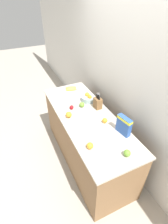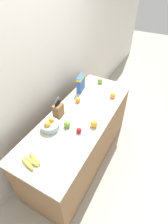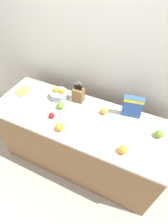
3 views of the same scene
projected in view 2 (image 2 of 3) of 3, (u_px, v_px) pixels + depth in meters
ground_plane at (81, 157)px, 2.85m from camera, size 14.00×14.00×0.00m
wall_back at (39, 78)px, 2.20m from camera, size 9.00×0.06×2.60m
counter at (80, 139)px, 2.54m from camera, size 2.01×0.74×0.91m
knife_block at (58, 110)px, 2.19m from camera, size 0.13×0.10×0.28m
cereal_box at (81, 83)px, 2.59m from camera, size 0.21×0.10×0.25m
fruit_bowl at (50, 125)px, 2.04m from camera, size 0.22×0.22×0.13m
banana_bunch at (31, 161)px, 1.72m from camera, size 0.17×0.22×0.04m
apple_front at (100, 81)px, 2.80m from camera, size 0.08×0.08×0.08m
apple_middle at (79, 130)px, 2.01m from camera, size 0.06×0.06×0.06m
apple_leftmost at (67, 124)px, 2.07m from camera, size 0.08×0.08×0.08m
orange_back_center at (94, 124)px, 2.07m from camera, size 0.09×0.09×0.09m
orange_front_center at (78, 100)px, 2.43m from camera, size 0.07×0.07×0.07m
orange_front_right at (113, 95)px, 2.51m from camera, size 0.08×0.08×0.08m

